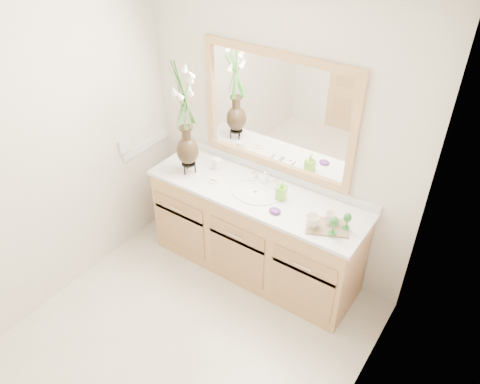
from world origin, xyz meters
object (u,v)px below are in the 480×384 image
Objects in this scene: tray at (327,227)px; flower_vase at (184,107)px; soap_bottle at (281,191)px; tumbler at (217,164)px.

flower_vase is at bearing 155.45° from tray.
soap_bottle is (0.83, 0.11, -0.52)m from flower_vase.
flower_vase is at bearing -133.14° from tumbler.
tray is (0.45, -0.11, -0.06)m from soap_bottle.
tumbler is 0.67× the size of soap_bottle.
tumbler is at bearing 146.49° from tray.
flower_vase reaches higher than tumbler.
flower_vase is 2.91× the size of tray.
soap_bottle is (0.67, -0.06, 0.02)m from tumbler.
tumbler is 0.32× the size of tray.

